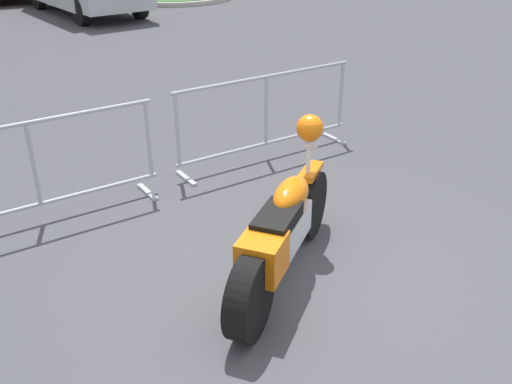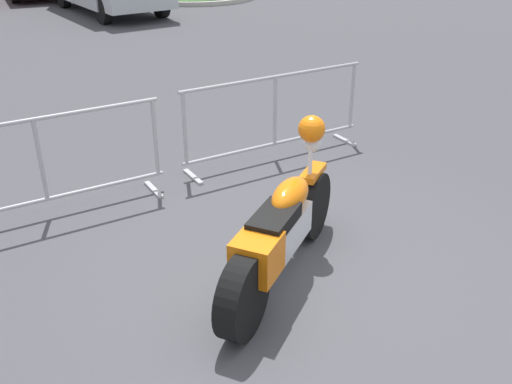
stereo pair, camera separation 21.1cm
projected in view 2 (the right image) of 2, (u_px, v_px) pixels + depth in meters
name	position (u px, v px, depth m)	size (l,w,h in m)	color
ground_plane	(304.00, 279.00, 4.89)	(120.00, 120.00, 0.00)	#424247
motorcycle	(282.00, 229.00, 4.71)	(1.92, 1.38, 1.24)	black
crowd_barrier_near	(42.00, 167.00, 5.62)	(2.50, 0.51, 1.07)	#9EA0A5
crowd_barrier_far	(275.00, 116.00, 6.96)	(2.50, 0.51, 1.07)	#9EA0A5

